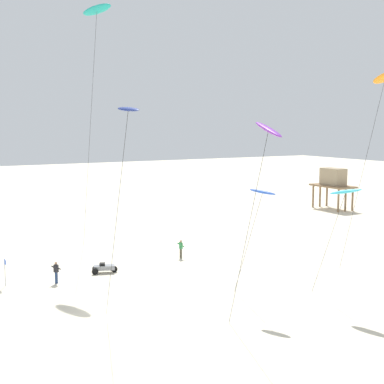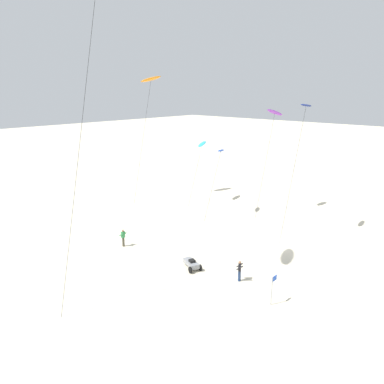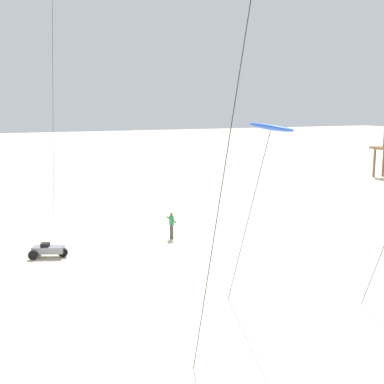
{
  "view_description": "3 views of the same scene",
  "coord_description": "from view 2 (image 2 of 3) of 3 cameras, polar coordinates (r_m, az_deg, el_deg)",
  "views": [
    {
      "loc": [
        30.46,
        -10.69,
        11.94
      ],
      "look_at": [
        0.39,
        6.08,
        7.51
      ],
      "focal_mm": 48.49,
      "sensor_mm": 36.0,
      "label": 1
    },
    {
      "loc": [
        -29.14,
        -15.59,
        14.26
      ],
      "look_at": [
        -1.52,
        9.79,
        3.73
      ],
      "focal_mm": 34.32,
      "sensor_mm": 36.0,
      "label": 2
    },
    {
      "loc": [
        19.2,
        0.24,
        8.5
      ],
      "look_at": [
        -5.0,
        10.08,
        3.86
      ],
      "focal_mm": 47.53,
      "sensor_mm": 36.0,
      "label": 3
    }
  ],
  "objects": [
    {
      "name": "marker_flag",
      "position": [
        26.24,
        12.5,
        -13.86
      ],
      "size": [
        0.56,
        0.05,
        2.1
      ],
      "color": "gray",
      "rests_on": "ground"
    },
    {
      "name": "beach_buggy",
      "position": [
        30.76,
        -0.08,
        -11.05
      ],
      "size": [
        1.45,
        2.12,
        0.82
      ],
      "color": "gray",
      "rests_on": "ground"
    },
    {
      "name": "kite_flyer_middle",
      "position": [
        28.94,
        7.4,
        -11.98
      ],
      "size": [
        0.72,
        0.72,
        1.67
      ],
      "color": "navy",
      "rests_on": "ground"
    },
    {
      "name": "kite_flyer_nearest",
      "position": [
        35.17,
        -10.65,
        -6.95
      ],
      "size": [
        0.54,
        0.51,
        1.67
      ],
      "color": "#4C4738",
      "rests_on": "ground"
    },
    {
      "name": "ground_plane",
      "position": [
        35.99,
        13.37,
        -8.12
      ],
      "size": [
        260.0,
        260.0,
        0.0
      ],
      "primitive_type": "plane",
      "color": "beige"
    },
    {
      "name": "kite_cyan",
      "position": [
        46.7,
        1.56,
        7.4
      ],
      "size": [
        3.92,
        1.38,
        7.94
      ],
      "color": "#33BFE0",
      "rests_on": "ground"
    },
    {
      "name": "kite_purple",
      "position": [
        43.5,
        12.72,
        11.85
      ],
      "size": [
        4.67,
        1.08,
        12.3
      ],
      "color": "purple",
      "rests_on": "ground"
    },
    {
      "name": "kite_orange",
      "position": [
        48.83,
        -6.42,
        16.95
      ],
      "size": [
        5.2,
        1.66,
        16.13
      ],
      "color": "orange",
      "rests_on": "ground"
    },
    {
      "name": "kite_blue",
      "position": [
        41.68,
        4.49,
        6.32
      ],
      "size": [
        3.95,
        1.23,
        7.84
      ],
      "color": "blue",
      "rests_on": "ground"
    },
    {
      "name": "kite_navy",
      "position": [
        36.45,
        17.26,
        12.45
      ],
      "size": [
        4.91,
        0.78,
        13.07
      ],
      "color": "navy",
      "rests_on": "ground"
    }
  ]
}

